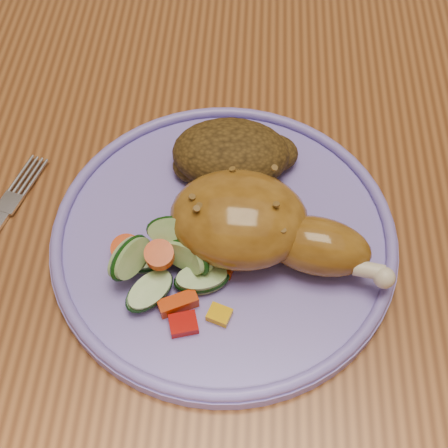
% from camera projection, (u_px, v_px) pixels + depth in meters
% --- Properties ---
extents(ground, '(4.00, 4.00, 0.00)m').
position_uv_depth(ground, '(270.00, 399.00, 1.22)').
color(ground, brown).
rests_on(ground, ground).
extents(dining_table, '(0.90, 1.40, 0.75)m').
position_uv_depth(dining_table, '(308.00, 193.00, 0.67)').
color(dining_table, brown).
rests_on(dining_table, ground).
extents(plate, '(0.29, 0.29, 0.01)m').
position_uv_depth(plate, '(224.00, 238.00, 0.53)').
color(plate, '#7A69CC').
rests_on(plate, dining_table).
extents(plate_rim, '(0.29, 0.29, 0.01)m').
position_uv_depth(plate_rim, '(224.00, 231.00, 0.52)').
color(plate_rim, '#7A69CC').
rests_on(plate_rim, plate).
extents(chicken_leg, '(0.18, 0.10, 0.06)m').
position_uv_depth(chicken_leg, '(258.00, 225.00, 0.50)').
color(chicken_leg, '#8C5D1D').
rests_on(chicken_leg, plate).
extents(rice_pilaf, '(0.11, 0.08, 0.05)m').
position_uv_depth(rice_pilaf, '(233.00, 154.00, 0.55)').
color(rice_pilaf, '#493212').
rests_on(rice_pilaf, plate).
extents(vegetable_pile, '(0.11, 0.10, 0.05)m').
position_uv_depth(vegetable_pile, '(169.00, 262.00, 0.49)').
color(vegetable_pile, '#A50A05').
rests_on(vegetable_pile, plate).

